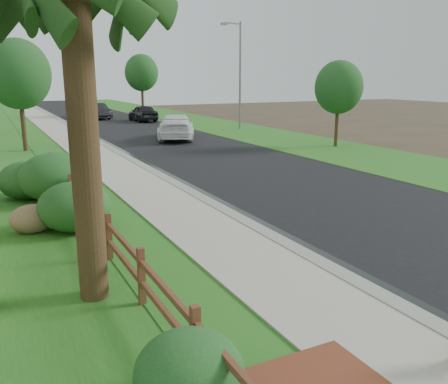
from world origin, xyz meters
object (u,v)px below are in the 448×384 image
dark_car_mid (143,113)px  streetlight (239,69)px  ranch_fence (97,220)px  white_suv (176,127)px

dark_car_mid → streetlight: (4.65, -9.58, 3.75)m
ranch_fence → white_suv: size_ratio=3.05×
ranch_fence → white_suv: bearing=63.3°
white_suv → streetlight: bearing=-129.2°
ranch_fence → white_suv: 19.84m
ranch_fence → white_suv: (8.91, 17.73, 0.21)m
ranch_fence → dark_car_mid: dark_car_mid is taller
white_suv → streetlight: streetlight is taller
white_suv → streetlight: size_ratio=0.70×
ranch_fence → dark_car_mid: 32.73m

